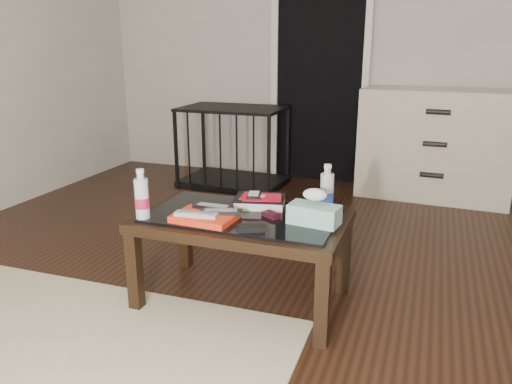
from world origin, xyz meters
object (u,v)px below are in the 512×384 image
(pet_crate, at_px, (233,160))
(water_bottle_right, at_px, (327,188))
(coffee_table, at_px, (243,227))
(dresser, at_px, (435,144))
(water_bottle_left, at_px, (142,194))
(textbook, at_px, (260,201))
(tissue_box, at_px, (314,214))

(pet_crate, xyz_separation_m, water_bottle_right, (1.23, -1.79, 0.35))
(coffee_table, relative_size, dresser, 0.82)
(pet_crate, relative_size, water_bottle_right, 3.94)
(coffee_table, xyz_separation_m, water_bottle_left, (-0.43, -0.21, 0.18))
(dresser, distance_m, textbook, 2.20)
(textbook, bearing_deg, dresser, 56.01)
(pet_crate, relative_size, textbook, 3.75)
(dresser, xyz_separation_m, pet_crate, (-1.71, -0.23, -0.22))
(coffee_table, height_order, pet_crate, pet_crate)
(pet_crate, bearing_deg, tissue_box, -54.82)
(coffee_table, height_order, water_bottle_right, water_bottle_right)
(dresser, height_order, tissue_box, dresser)
(coffee_table, xyz_separation_m, tissue_box, (0.36, -0.01, 0.11))
(dresser, bearing_deg, textbook, -108.83)
(textbook, distance_m, water_bottle_right, 0.35)
(pet_crate, height_order, textbook, pet_crate)
(dresser, distance_m, water_bottle_right, 2.08)
(coffee_table, relative_size, water_bottle_right, 4.20)
(water_bottle_left, bearing_deg, tissue_box, 13.81)
(water_bottle_right, relative_size, tissue_box, 1.03)
(coffee_table, bearing_deg, pet_crate, 113.45)
(textbook, height_order, water_bottle_left, water_bottle_left)
(dresser, height_order, water_bottle_left, dresser)
(coffee_table, bearing_deg, dresser, 68.79)
(dresser, height_order, water_bottle_right, dresser)
(coffee_table, relative_size, textbook, 4.00)
(water_bottle_right, bearing_deg, coffee_table, -154.35)
(textbook, relative_size, water_bottle_right, 1.05)
(dresser, distance_m, water_bottle_left, 2.73)
(water_bottle_left, bearing_deg, water_bottle_right, 25.70)
(textbook, xyz_separation_m, water_bottle_left, (-0.46, -0.36, 0.10))
(water_bottle_right, distance_m, tissue_box, 0.21)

